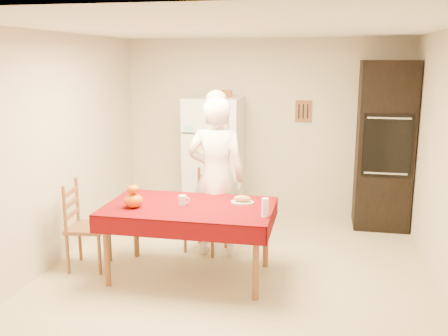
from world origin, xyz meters
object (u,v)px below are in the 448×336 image
(wine_glass, at_px, (265,207))
(bread_plate, at_px, (242,202))
(chair_left, at_px, (82,222))
(oven_cabinet, at_px, (384,146))
(dining_table, at_px, (189,212))
(pumpkin_lower, at_px, (133,201))
(seated_woman, at_px, (216,177))
(coffee_mug, at_px, (182,200))
(chair_far, at_px, (208,207))
(refrigerator, at_px, (214,158))

(wine_glass, distance_m, bread_plate, 0.48)
(chair_left, bearing_deg, oven_cabinet, -65.04)
(dining_table, bearing_deg, wine_glass, -13.98)
(pumpkin_lower, height_order, bread_plate, pumpkin_lower)
(seated_woman, relative_size, coffee_mug, 18.26)
(bread_plate, bearing_deg, chair_far, 130.11)
(refrigerator, relative_size, pumpkin_lower, 8.95)
(refrigerator, height_order, pumpkin_lower, refrigerator)
(chair_far, bearing_deg, oven_cabinet, 46.49)
(chair_far, height_order, coffee_mug, chair_far)
(dining_table, bearing_deg, refrigerator, 95.47)
(oven_cabinet, height_order, chair_far, oven_cabinet)
(coffee_mug, bearing_deg, oven_cabinet, 43.47)
(coffee_mug, height_order, pumpkin_lower, pumpkin_lower)
(chair_far, bearing_deg, wine_glass, -36.38)
(oven_cabinet, height_order, dining_table, oven_cabinet)
(oven_cabinet, height_order, pumpkin_lower, oven_cabinet)
(dining_table, distance_m, chair_left, 1.20)
(pumpkin_lower, xyz_separation_m, bread_plate, (1.04, 0.36, -0.06))
(seated_woman, height_order, coffee_mug, seated_woman)
(coffee_mug, bearing_deg, seated_woman, 71.04)
(chair_far, bearing_deg, pumpkin_lower, -104.18)
(dining_table, relative_size, seated_woman, 0.93)
(coffee_mug, relative_size, bread_plate, 0.42)
(dining_table, bearing_deg, chair_far, 89.37)
(wine_glass, bearing_deg, bread_plate, 125.94)
(dining_table, height_order, pumpkin_lower, pumpkin_lower)
(chair_far, height_order, chair_left, same)
(oven_cabinet, distance_m, pumpkin_lower, 3.45)
(oven_cabinet, height_order, bread_plate, oven_cabinet)
(chair_left, bearing_deg, refrigerator, -33.51)
(refrigerator, bearing_deg, chair_far, -80.65)
(wine_glass, xyz_separation_m, bread_plate, (-0.28, 0.39, -0.08))
(seated_woman, xyz_separation_m, bread_plate, (0.37, -0.45, -0.14))
(chair_left, bearing_deg, seated_woman, -71.32)
(refrigerator, distance_m, chair_far, 1.28)
(bread_plate, bearing_deg, chair_left, -173.30)
(coffee_mug, bearing_deg, bread_plate, 17.02)
(dining_table, height_order, chair_far, chair_far)
(coffee_mug, bearing_deg, chair_far, 84.00)
(dining_table, height_order, wine_glass, wine_glass)
(seated_woman, relative_size, bread_plate, 7.61)
(chair_left, distance_m, wine_glass, 2.02)
(seated_woman, height_order, bread_plate, seated_woman)
(refrigerator, bearing_deg, coffee_mug, -86.59)
(refrigerator, height_order, oven_cabinet, oven_cabinet)
(oven_cabinet, distance_m, coffee_mug, 2.99)
(refrigerator, distance_m, coffee_mug, 2.01)
(dining_table, height_order, bread_plate, bread_plate)
(coffee_mug, bearing_deg, refrigerator, 93.41)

